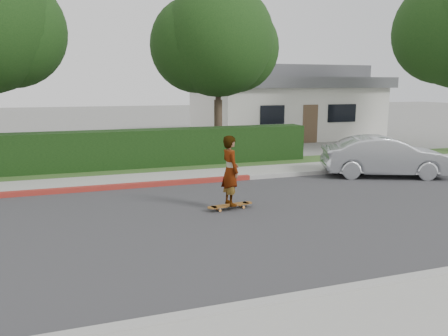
% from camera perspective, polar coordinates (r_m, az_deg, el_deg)
% --- Properties ---
extents(ground, '(120.00, 120.00, 0.00)m').
position_cam_1_polar(ground, '(10.79, 6.44, -6.27)').
color(ground, slate).
rests_on(ground, ground).
extents(road, '(60.00, 8.00, 0.01)m').
position_cam_1_polar(road, '(10.79, 6.44, -6.24)').
color(road, '#2D2D30').
rests_on(road, ground).
extents(curb_near, '(60.00, 0.20, 0.15)m').
position_cam_1_polar(curb_near, '(7.51, 20.21, -14.11)').
color(curb_near, '#9E9E99').
rests_on(curb_near, ground).
extents(sidewalk_near, '(60.00, 1.60, 0.12)m').
position_cam_1_polar(sidewalk_near, '(6.92, 25.05, -16.84)').
color(sidewalk_near, gray).
rests_on(sidewalk_near, ground).
extents(curb_far, '(60.00, 0.20, 0.15)m').
position_cam_1_polar(curb_far, '(14.47, -0.43, -1.50)').
color(curb_far, '#9E9E99').
rests_on(curb_far, ground).
extents(curb_red_section, '(12.00, 0.21, 0.15)m').
position_cam_1_polar(curb_red_section, '(13.79, -20.60, -2.81)').
color(curb_red_section, maroon).
rests_on(curb_red_section, ground).
extents(sidewalk_far, '(60.00, 1.60, 0.12)m').
position_cam_1_polar(sidewalk_far, '(15.31, -1.49, -0.88)').
color(sidewalk_far, gray).
rests_on(sidewalk_far, ground).
extents(planting_strip, '(60.00, 1.60, 0.10)m').
position_cam_1_polar(planting_strip, '(16.82, -3.10, 0.13)').
color(planting_strip, '#2D4C1E').
rests_on(planting_strip, ground).
extents(hedge, '(15.00, 1.00, 1.50)m').
position_cam_1_polar(hedge, '(16.76, -13.62, 2.23)').
color(hedge, black).
rests_on(hedge, ground).
extents(tree_center, '(5.66, 4.84, 7.44)m').
position_cam_1_polar(tree_center, '(19.52, -1.01, 15.92)').
color(tree_center, '#33261C').
rests_on(tree_center, ground).
extents(house, '(10.60, 8.60, 4.30)m').
position_cam_1_polar(house, '(28.23, 7.54, 8.53)').
color(house, beige).
rests_on(house, ground).
extents(skateboard, '(1.29, 0.42, 0.12)m').
position_cam_1_polar(skateboard, '(11.25, 0.82, -4.91)').
color(skateboard, orange).
rests_on(skateboard, ground).
extents(skateboarder, '(0.48, 0.69, 1.79)m').
position_cam_1_polar(skateboarder, '(11.04, 0.83, -0.34)').
color(skateboarder, white).
rests_on(skateboarder, skateboard).
extents(car_silver, '(4.51, 2.99, 1.40)m').
position_cam_1_polar(car_silver, '(16.21, 20.30, 1.41)').
color(car_silver, '#B3B6BA').
rests_on(car_silver, ground).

